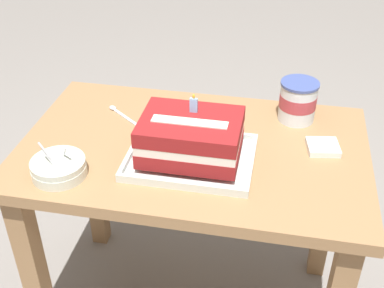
% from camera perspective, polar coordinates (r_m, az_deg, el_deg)
% --- Properties ---
extents(dining_table, '(1.00, 0.62, 0.70)m').
position_cam_1_polar(dining_table, '(1.52, 0.13, -3.98)').
color(dining_table, '#9E754C').
rests_on(dining_table, ground_plane).
extents(foil_tray, '(0.34, 0.27, 0.02)m').
position_cam_1_polar(foil_tray, '(1.38, -0.14, -1.66)').
color(foil_tray, silver).
rests_on(foil_tray, dining_table).
extents(birthday_cake, '(0.27, 0.20, 0.16)m').
position_cam_1_polar(birthday_cake, '(1.34, -0.14, 0.83)').
color(birthday_cake, maroon).
rests_on(birthday_cake, foil_tray).
extents(bowl_stack, '(0.15, 0.15, 0.11)m').
position_cam_1_polar(bowl_stack, '(1.37, -14.90, -2.62)').
color(bowl_stack, silver).
rests_on(bowl_stack, dining_table).
extents(ice_cream_tub, '(0.12, 0.12, 0.13)m').
position_cam_1_polar(ice_cream_tub, '(1.57, 11.93, 4.82)').
color(ice_cream_tub, white).
rests_on(ice_cream_tub, dining_table).
extents(serving_spoon_near_tray, '(0.13, 0.11, 0.01)m').
position_cam_1_polar(serving_spoon_near_tray, '(1.62, -8.34, 3.62)').
color(serving_spoon_near_tray, silver).
rests_on(serving_spoon_near_tray, dining_table).
extents(napkin_pile, '(0.10, 0.10, 0.02)m').
position_cam_1_polar(napkin_pile, '(1.47, 14.64, -0.34)').
color(napkin_pile, white).
rests_on(napkin_pile, dining_table).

